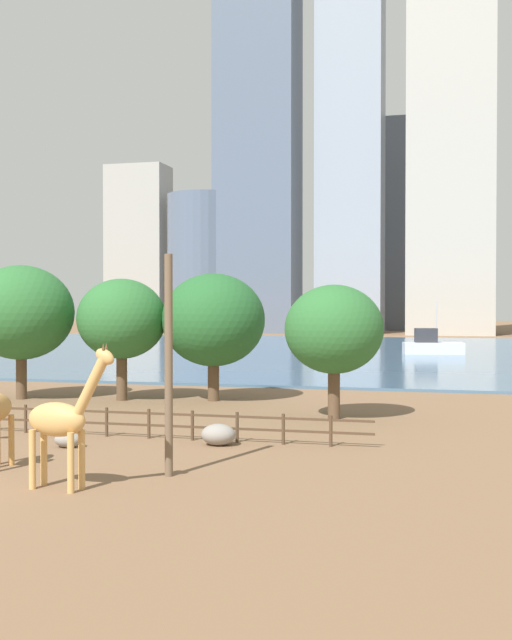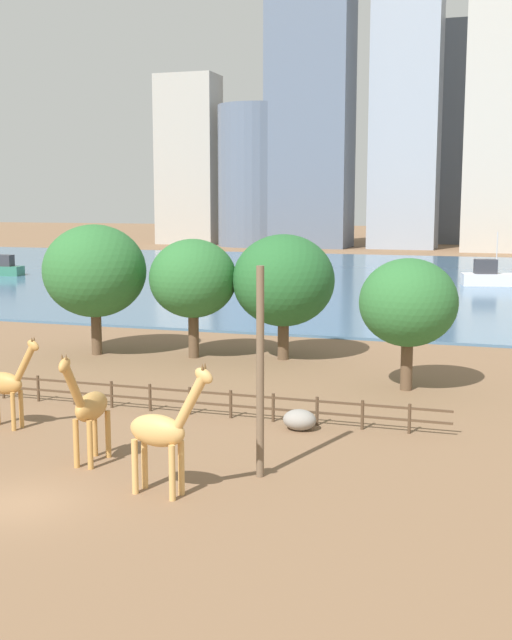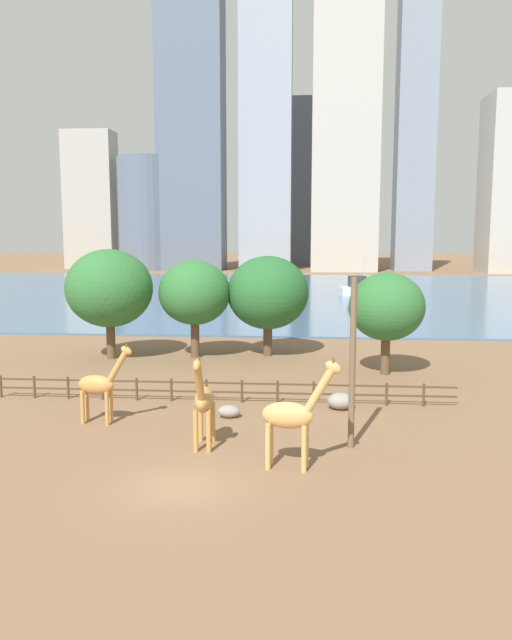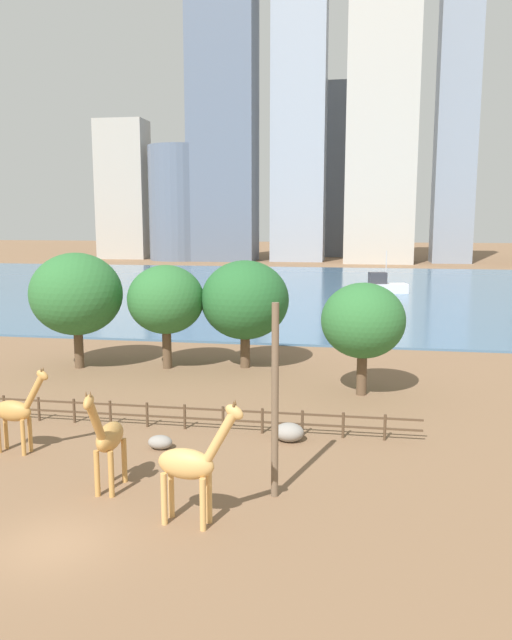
# 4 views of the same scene
# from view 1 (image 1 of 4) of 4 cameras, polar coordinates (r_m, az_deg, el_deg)

# --- Properties ---
(ground_plane) EXTENTS (400.00, 400.00, 0.00)m
(ground_plane) POSITION_cam_1_polar(r_m,az_deg,el_deg) (102.31, 5.26, -2.20)
(ground_plane) COLOR brown
(harbor_water) EXTENTS (180.00, 86.00, 0.20)m
(harbor_water) POSITION_cam_1_polar(r_m,az_deg,el_deg) (99.35, 4.98, -2.24)
(harbor_water) COLOR #476B8C
(harbor_water) RESTS_ON ground
(giraffe_young) EXTENTS (3.31, 1.12, 4.70)m
(giraffe_young) POSITION_cam_1_polar(r_m,az_deg,el_deg) (26.37, -13.65, -6.89)
(giraffe_young) COLOR tan
(giraffe_young) RESTS_ON ground
(utility_pole) EXTENTS (0.28, 0.28, 7.62)m
(utility_pole) POSITION_cam_1_polar(r_m,az_deg,el_deg) (27.62, -6.23, -3.22)
(utility_pole) COLOR brown
(utility_pole) RESTS_ON ground
(boulder_near_fence) EXTENTS (1.16, 0.86, 0.65)m
(boulder_near_fence) POSITION_cam_1_polar(r_m,az_deg,el_deg) (34.25, -13.23, -8.28)
(boulder_near_fence) COLOR gray
(boulder_near_fence) RESTS_ON ground
(boulder_by_pole) EXTENTS (1.45, 1.20, 0.90)m
(boulder_by_pole) POSITION_cam_1_polar(r_m,az_deg,el_deg) (33.84, -2.69, -8.15)
(boulder_by_pole) COLOR gray
(boulder_by_pole) RESTS_ON ground
(enclosure_fence) EXTENTS (26.12, 0.14, 1.30)m
(enclosure_fence) POSITION_cam_1_polar(r_m,az_deg,el_deg) (37.27, -12.72, -6.84)
(enclosure_fence) COLOR #4C3826
(enclosure_fence) RESTS_ON ground
(tree_left_large) EXTENTS (6.31, 6.31, 7.79)m
(tree_left_large) POSITION_cam_1_polar(r_m,az_deg,el_deg) (48.94, -3.05, -0.01)
(tree_left_large) COLOR brown
(tree_left_large) RESTS_ON ground
(tree_center_broad) EXTENTS (5.09, 5.09, 6.92)m
(tree_center_broad) POSITION_cam_1_polar(r_m,az_deg,el_deg) (41.28, 5.57, -0.69)
(tree_center_broad) COLOR brown
(tree_center_broad) RESTS_ON ground
(tree_right_tall) EXTENTS (6.54, 6.54, 8.34)m
(tree_right_tall) POSITION_cam_1_polar(r_m,az_deg,el_deg) (51.91, -16.37, 0.50)
(tree_right_tall) COLOR brown
(tree_right_tall) RESTS_ON ground
(tree_left_small) EXTENTS (5.47, 5.47, 7.48)m
(tree_left_small) POSITION_cam_1_polar(r_m,az_deg,el_deg) (49.81, -9.54, 0.06)
(tree_left_small) COLOR brown
(tree_left_small) RESTS_ON ground
(boat_ferry) EXTENTS (7.13, 3.78, 6.09)m
(boat_ferry) POSITION_cam_1_polar(r_m,az_deg,el_deg) (93.87, 12.39, -1.77)
(boat_ferry) COLOR silver
(boat_ferry) RESTS_ON harbor_water
(skyline_tower_needle) EXTENTS (16.52, 14.90, 95.95)m
(skyline_tower_needle) POSITION_cam_1_polar(r_m,az_deg,el_deg) (167.02, 13.73, 15.67)
(skyline_tower_needle) COLOR #B7B2A8
(skyline_tower_needle) RESTS_ON ground
(skyline_tower_glass) EXTENTS (13.36, 9.78, 82.58)m
(skyline_tower_glass) POSITION_cam_1_polar(r_m,az_deg,el_deg) (169.66, 6.73, 13.15)
(skyline_tower_glass) COLOR #939EAD
(skyline_tower_glass) RESTS_ON ground
(skyline_block_right) EXTENTS (16.68, 11.79, 82.83)m
(skyline_block_right) POSITION_cam_1_polar(r_m,az_deg,el_deg) (171.80, 0.14, 13.04)
(skyline_block_right) COLOR slate
(skyline_block_right) RESTS_ON ground
(skyline_tower_short) EXTENTS (11.35, 9.83, 48.16)m
(skyline_tower_short) POSITION_cam_1_polar(r_m,az_deg,el_deg) (187.83, 10.42, 6.65)
(skyline_tower_short) COLOR slate
(skyline_tower_short) RESTS_ON ground
(skyline_block_wide) EXTENTS (16.33, 16.33, 29.38)m
(skyline_block_wide) POSITION_cam_1_polar(r_m,az_deg,el_deg) (172.53, -3.62, 4.03)
(skyline_block_wide) COLOR slate
(skyline_block_wide) RESTS_ON ground
(skyline_tower_far) EXTENTS (13.25, 8.47, 36.80)m
(skyline_tower_far) POSITION_cam_1_polar(r_m,az_deg,el_deg) (181.73, -8.35, 5.04)
(skyline_tower_far) COLOR #ADA89E
(skyline_tower_far) RESTS_ON ground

